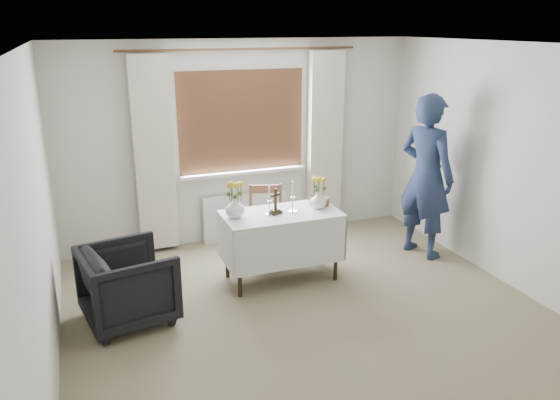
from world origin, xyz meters
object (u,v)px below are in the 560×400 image
at_px(altar_table, 281,246).
at_px(wooden_cross, 275,201).
at_px(wooden_chair, 267,225).
at_px(flower_vase_left, 235,208).
at_px(person, 426,176).
at_px(armchair, 128,285).
at_px(flower_vase_right, 318,200).

distance_m(altar_table, wooden_cross, 0.52).
bearing_deg(wooden_chair, flower_vase_left, -121.54).
relative_size(wooden_chair, wooden_cross, 3.24).
xyz_separation_m(wooden_chair, wooden_cross, (-0.07, -0.50, 0.46)).
height_order(person, wooden_cross, person).
bearing_deg(wooden_cross, altar_table, -25.15).
xyz_separation_m(wooden_chair, armchair, (-1.64, -0.82, -0.08)).
bearing_deg(wooden_chair, flower_vase_right, -33.53).
bearing_deg(flower_vase_left, altar_table, -4.58).
relative_size(person, flower_vase_right, 10.30).
bearing_deg(flower_vase_right, wooden_chair, 130.84).
bearing_deg(armchair, wooden_cross, -89.41).
xyz_separation_m(armchair, flower_vase_right, (2.07, 0.33, 0.49)).
relative_size(wooden_cross, flower_vase_right, 1.46).
bearing_deg(flower_vase_right, altar_table, -178.39).
distance_m(person, flower_vase_right, 1.40).
height_order(altar_table, wooden_cross, wooden_cross).
height_order(wooden_cross, flower_vase_left, wooden_cross).
bearing_deg(armchair, flower_vase_left, -83.52).
bearing_deg(wooden_chair, wooden_cross, -82.68).
bearing_deg(flower_vase_left, person, 0.48).
bearing_deg(altar_table, flower_vase_left, 175.42).
height_order(altar_table, armchair, altar_table).
distance_m(wooden_chair, flower_vase_left, 0.80).
xyz_separation_m(altar_table, flower_vase_right, (0.44, 0.01, 0.47)).
relative_size(armchair, wooden_cross, 2.91).
relative_size(wooden_chair, person, 0.46).
distance_m(altar_table, armchair, 1.67).
bearing_deg(wooden_cross, flower_vase_left, 149.89).
height_order(person, flower_vase_left, person).
height_order(armchair, person, person).
height_order(altar_table, flower_vase_right, flower_vase_right).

